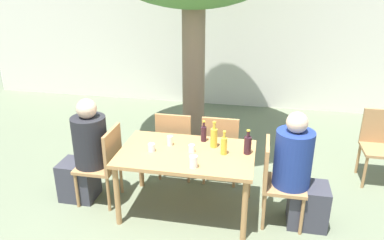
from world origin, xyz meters
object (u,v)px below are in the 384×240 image
(patio_chair_0, at_px, (104,161))
(patio_chair_3, at_px, (221,145))
(person_seated_1, at_px, (299,176))
(wine_bottle_2, at_px, (248,145))
(drinking_glass_1, at_px, (193,162))
(dining_table_front, at_px, (187,159))
(oil_cruet_3, at_px, (224,145))
(drinking_glass_2, at_px, (170,141))
(patio_chair_2, at_px, (176,141))
(drinking_glass_0, at_px, (192,148))
(oil_cruet_1, at_px, (214,137))
(person_seated_0, at_px, (85,155))
(drinking_glass_3, at_px, (152,148))
(patio_chair_4, at_px, (380,142))
(patio_chair_1, at_px, (276,178))
(wine_bottle_0, at_px, (204,133))

(patio_chair_0, height_order, patio_chair_3, same)
(person_seated_1, bearing_deg, patio_chair_3, 52.71)
(wine_bottle_2, distance_m, drinking_glass_1, 0.64)
(dining_table_front, relative_size, oil_cruet_3, 5.47)
(oil_cruet_3, height_order, drinking_glass_1, oil_cruet_3)
(oil_cruet_3, xyz_separation_m, drinking_glass_2, (-0.61, 0.10, -0.05))
(drinking_glass_2, bearing_deg, dining_table_front, -31.25)
(patio_chair_0, relative_size, patio_chair_2, 1.00)
(drinking_glass_0, bearing_deg, oil_cruet_1, 38.96)
(patio_chair_2, relative_size, oil_cruet_3, 3.47)
(dining_table_front, relative_size, wine_bottle_2, 5.35)
(person_seated_0, relative_size, person_seated_1, 0.99)
(patio_chair_0, distance_m, person_seated_0, 0.23)
(dining_table_front, height_order, wine_bottle_2, wine_bottle_2)
(person_seated_1, distance_m, oil_cruet_3, 0.83)
(person_seated_1, height_order, drinking_glass_1, person_seated_1)
(patio_chair_3, relative_size, drinking_glass_1, 7.42)
(drinking_glass_0, distance_m, drinking_glass_2, 0.29)
(drinking_glass_0, bearing_deg, wine_bottle_2, 8.09)
(drinking_glass_0, height_order, drinking_glass_1, drinking_glass_1)
(patio_chair_0, xyz_separation_m, drinking_glass_0, (1.01, 0.01, 0.25))
(dining_table_front, height_order, drinking_glass_0, drinking_glass_0)
(oil_cruet_1, xyz_separation_m, oil_cruet_3, (0.13, -0.15, -0.01))
(patio_chair_2, bearing_deg, oil_cruet_3, 136.52)
(person_seated_1, relative_size, wine_bottle_2, 4.69)
(wine_bottle_2, bearing_deg, dining_table_front, -171.50)
(person_seated_0, distance_m, drinking_glass_3, 0.84)
(patio_chair_4, bearing_deg, patio_chair_2, -169.44)
(person_seated_1, xyz_separation_m, drinking_glass_0, (-1.12, 0.01, 0.19))
(wine_bottle_2, relative_size, oil_cruet_3, 1.02)
(patio_chair_0, relative_size, drinking_glass_0, 10.95)
(patio_chair_1, xyz_separation_m, patio_chair_2, (-1.24, 0.68, 0.00))
(person_seated_0, bearing_deg, drinking_glass_1, 76.73)
(drinking_glass_2, bearing_deg, patio_chair_4, 22.55)
(dining_table_front, distance_m, person_seated_0, 1.18)
(person_seated_1, distance_m, wine_bottle_0, 1.12)
(dining_table_front, height_order, wine_bottle_0, wine_bottle_0)
(patio_chair_2, relative_size, drinking_glass_3, 10.68)
(dining_table_front, distance_m, person_seated_1, 1.18)
(drinking_glass_3, bearing_deg, patio_chair_4, 24.70)
(patio_chair_4, relative_size, drinking_glass_1, 7.42)
(patio_chair_1, relative_size, drinking_glass_1, 7.42)
(wine_bottle_0, relative_size, oil_cruet_3, 0.93)
(patio_chair_2, bearing_deg, patio_chair_4, -169.44)
(wine_bottle_0, bearing_deg, patio_chair_0, -164.06)
(dining_table_front, distance_m, patio_chair_1, 0.96)
(drinking_glass_3, bearing_deg, patio_chair_1, 2.19)
(patio_chair_2, height_order, person_seated_0, person_seated_0)
(patio_chair_2, relative_size, person_seated_0, 0.73)
(drinking_glass_0, bearing_deg, oil_cruet_3, 3.52)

